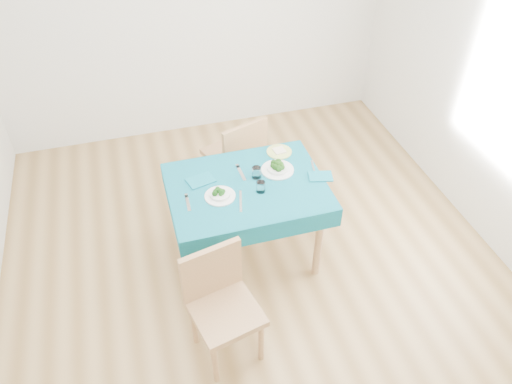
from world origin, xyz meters
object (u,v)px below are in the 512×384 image
object	(u,v)px
chair_near	(225,303)
side_plate	(279,152)
bowl_far	(278,166)
bowl_near	(220,193)
table	(247,222)
chair_far	(232,143)

from	to	relation	value
chair_near	side_plate	world-z (taller)	chair_near
bowl_far	chair_near	bearing A→B (deg)	-124.80
bowl_near	table	bearing A→B (deg)	17.21
bowl_far	side_plate	xyz separation A→B (m)	(0.09, 0.22, -0.03)
side_plate	bowl_far	bearing A→B (deg)	-111.38
chair_near	bowl_near	bearing A→B (deg)	65.95
side_plate	chair_near	bearing A→B (deg)	-122.48
chair_far	side_plate	world-z (taller)	chair_far
chair_near	chair_far	distance (m)	1.73
bowl_near	bowl_far	xyz separation A→B (m)	(0.49, 0.18, 0.00)
chair_near	chair_far	world-z (taller)	chair_far
chair_far	chair_near	bearing A→B (deg)	54.69
table	bowl_near	xyz separation A→B (m)	(-0.22, -0.07, 0.41)
bowl_far	bowl_near	bearing A→B (deg)	-160.40
table	bowl_near	distance (m)	0.47
side_plate	table	bearing A→B (deg)	-137.65
bowl_near	side_plate	size ratio (longest dim) A/B	1.11
chair_near	side_plate	bearing A→B (deg)	44.91
bowl_near	chair_near	bearing A→B (deg)	-101.44
table	chair_near	bearing A→B (deg)	-114.31
chair_far	bowl_far	distance (m)	0.80
bowl_far	side_plate	distance (m)	0.24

